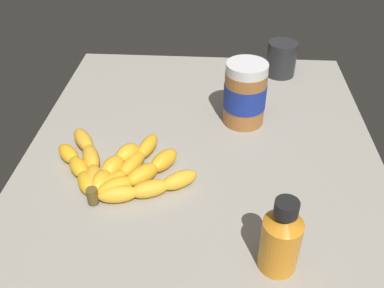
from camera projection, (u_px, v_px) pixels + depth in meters
The scene contains 5 objects.
ground_plane at pixel (201, 172), 86.08cm from camera, with size 96.46×71.98×4.23cm, color gray.
banana_bunch at pixel (117, 170), 80.82cm from camera, with size 22.04×29.76×3.54cm.
peanut_butter_jar at pixel (245, 94), 92.73cm from camera, with size 9.23×9.23×14.23cm.
honey_bottle at pixel (281, 238), 61.96cm from camera, with size 5.93×5.93×13.11cm.
coffee_mug at pixel (281, 58), 112.42cm from camera, with size 11.36×7.68×8.97cm.
Camera 1 is at (-65.52, -2.59, 53.96)cm, focal length 40.13 mm.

